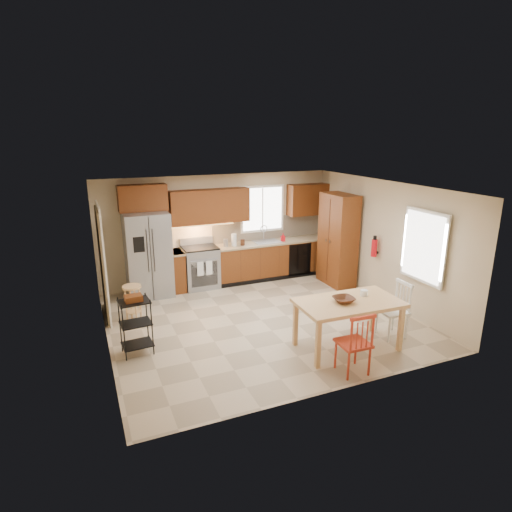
{
  "coord_description": "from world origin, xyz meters",
  "views": [
    {
      "loc": [
        -2.97,
        -6.8,
        3.44
      ],
      "look_at": [
        0.06,
        0.4,
        1.15
      ],
      "focal_mm": 30.0,
      "sensor_mm": 36.0,
      "label": 1
    }
  ],
  "objects": [
    {
      "name": "chair_red",
      "position": [
        0.52,
        -2.17,
        0.49
      ],
      "size": [
        0.47,
        0.47,
        0.97
      ],
      "primitive_type": null,
      "rotation": [
        0.0,
        0.0,
        -0.04
      ],
      "color": "#B1311B",
      "rests_on": "floor"
    },
    {
      "name": "upper_left_block",
      "position": [
        -0.25,
        2.33,
        1.83
      ],
      "size": [
        1.8,
        0.35,
        0.75
      ],
      "primitive_type": "cube",
      "color": "#5F2B0F",
      "rests_on": "wall_back"
    },
    {
      "name": "base_cabinet_narrow",
      "position": [
        -1.1,
        2.2,
        0.45
      ],
      "size": [
        0.3,
        0.6,
        0.9
      ],
      "primitive_type": "cube",
      "color": "brown",
      "rests_on": "floor"
    },
    {
      "name": "canister_wood",
      "position": [
        0.45,
        2.12,
        0.97
      ],
      "size": [
        0.1,
        0.1,
        0.14
      ],
      "primitive_type": "cylinder",
      "color": "#452212",
      "rests_on": "base_cabinet_run"
    },
    {
      "name": "window_back",
      "position": [
        1.1,
        2.48,
        1.65
      ],
      "size": [
        1.12,
        0.04,
        1.12
      ],
      "primitive_type": "cube",
      "color": "white",
      "rests_on": "wall_back"
    },
    {
      "name": "bar_stool",
      "position": [
        -2.22,
        0.88,
        0.35
      ],
      "size": [
        0.45,
        0.45,
        0.71
      ],
      "primitive_type": null,
      "rotation": [
        0.0,
        0.0,
        0.38
      ],
      "color": "tan",
      "rests_on": "floor"
    },
    {
      "name": "wall_right",
      "position": [
        2.75,
        0.0,
        1.25
      ],
      "size": [
        0.02,
        5.0,
        2.5
      ],
      "primitive_type": "cube",
      "color": "#CCB793",
      "rests_on": "ground"
    },
    {
      "name": "wall_left",
      "position": [
        -2.75,
        0.0,
        1.25
      ],
      "size": [
        0.02,
        5.0,
        2.5
      ],
      "primitive_type": "cube",
      "color": "#CCB793",
      "rests_on": "ground"
    },
    {
      "name": "base_cabinet_run",
      "position": [
        1.29,
        2.2,
        0.45
      ],
      "size": [
        2.92,
        0.6,
        0.9
      ],
      "primitive_type": "cube",
      "color": "brown",
      "rests_on": "floor"
    },
    {
      "name": "utility_cart",
      "position": [
        -2.33,
        -0.37,
        0.47
      ],
      "size": [
        0.5,
        0.4,
        0.94
      ],
      "primitive_type": null,
      "rotation": [
        0.0,
        0.0,
        0.08
      ],
      "color": "black",
      "rests_on": "floor"
    },
    {
      "name": "upper_over_fridge",
      "position": [
        -1.7,
        2.33,
        2.1
      ],
      "size": [
        1.0,
        0.35,
        0.55
      ],
      "primitive_type": "cube",
      "color": "#5F2B0F",
      "rests_on": "wall_back"
    },
    {
      "name": "range_stove",
      "position": [
        -0.55,
        2.19,
        0.46
      ],
      "size": [
        0.76,
        0.63,
        0.92
      ],
      "primitive_type": "cube",
      "color": "gray",
      "rests_on": "floor"
    },
    {
      "name": "wall_front",
      "position": [
        0.0,
        -2.5,
        1.25
      ],
      "size": [
        5.5,
        0.02,
        2.5
      ],
      "primitive_type": "cube",
      "color": "#CCB793",
      "rests_on": "ground"
    },
    {
      "name": "fire_extinguisher",
      "position": [
        2.63,
        0.15,
        1.1
      ],
      "size": [
        0.12,
        0.12,
        0.36
      ],
      "primitive_type": "cylinder",
      "color": "red",
      "rests_on": "wall_right"
    },
    {
      "name": "pantry",
      "position": [
        2.43,
        1.2,
        1.05
      ],
      "size": [
        0.5,
        0.95,
        2.1
      ],
      "primitive_type": "cube",
      "color": "brown",
      "rests_on": "floor"
    },
    {
      "name": "table_bowl",
      "position": [
        0.77,
        -1.52,
        0.82
      ],
      "size": [
        0.35,
        0.35,
        0.08
      ],
      "primitive_type": "imported",
      "rotation": [
        0.0,
        0.0,
        -0.04
      ],
      "color": "#452212",
      "rests_on": "dining_table"
    },
    {
      "name": "upper_right_block",
      "position": [
        2.25,
        2.33,
        1.83
      ],
      "size": [
        1.0,
        0.35,
        0.75
      ],
      "primitive_type": "cube",
      "color": "#5F2B0F",
      "rests_on": "wall_back"
    },
    {
      "name": "doorway",
      "position": [
        -2.67,
        1.3,
        1.05
      ],
      "size": [
        0.04,
        0.95,
        2.1
      ],
      "primitive_type": "cube",
      "color": "#8C7A59",
      "rests_on": "wall_left"
    },
    {
      "name": "soap_bottle",
      "position": [
        1.48,
        2.1,
        1.0
      ],
      "size": [
        0.09,
        0.09,
        0.19
      ],
      "primitive_type": "imported",
      "color": "red",
      "rests_on": "base_cabinet_run"
    },
    {
      "name": "canister_steel",
      "position": [
        0.05,
        2.15,
        0.99
      ],
      "size": [
        0.11,
        0.11,
        0.18
      ],
      "primitive_type": "cylinder",
      "color": "gray",
      "rests_on": "base_cabinet_run"
    },
    {
      "name": "backsplash",
      "position": [
        1.29,
        2.48,
        1.18
      ],
      "size": [
        2.92,
        0.03,
        0.55
      ],
      "primitive_type": "cube",
      "color": "beige",
      "rests_on": "wall_back"
    },
    {
      "name": "table_jar",
      "position": [
        1.23,
        -1.42,
        0.85
      ],
      "size": [
        0.13,
        0.13,
        0.15
      ],
      "primitive_type": "cylinder",
      "rotation": [
        0.0,
        0.0,
        -0.04
      ],
      "color": "white",
      "rests_on": "dining_table"
    },
    {
      "name": "ceiling",
      "position": [
        0.0,
        0.0,
        2.5
      ],
      "size": [
        5.5,
        5.0,
        0.02
      ],
      "primitive_type": "cube",
      "color": "silver",
      "rests_on": "ground"
    },
    {
      "name": "window_right",
      "position": [
        2.68,
        -1.15,
        1.45
      ],
      "size": [
        0.04,
        1.02,
        1.32
      ],
      "primitive_type": "cube",
      "color": "white",
      "rests_on": "wall_right"
    },
    {
      "name": "sink",
      "position": [
        1.1,
        2.2,
        0.86
      ],
      "size": [
        0.62,
        0.46,
        0.16
      ],
      "primitive_type": "cube",
      "color": "gray",
      "rests_on": "base_cabinet_run"
    },
    {
      "name": "chair_white",
      "position": [
        1.82,
        -1.47,
        0.49
      ],
      "size": [
        0.47,
        0.47,
        0.97
      ],
      "primitive_type": null,
      "rotation": [
        0.0,
        0.0,
        1.53
      ],
      "color": "white",
      "rests_on": "floor"
    },
    {
      "name": "undercab_glow",
      "position": [
        -0.55,
        2.3,
        1.43
      ],
      "size": [
        1.6,
        0.3,
        0.01
      ],
      "primitive_type": "cube",
      "color": "#FFBF66",
      "rests_on": "wall_back"
    },
    {
      "name": "dishwasher",
      "position": [
        1.85,
        1.91,
        0.45
      ],
      "size": [
        0.6,
        0.02,
        0.78
      ],
      "primitive_type": "cube",
      "color": "black",
      "rests_on": "floor"
    },
    {
      "name": "paper_towel",
      "position": [
        0.25,
        2.15,
        1.04
      ],
      "size": [
        0.12,
        0.12,
        0.28
      ],
      "primitive_type": "cylinder",
      "color": "white",
      "rests_on": "base_cabinet_run"
    },
    {
      "name": "refrigerator",
      "position": [
        -1.7,
        2.12,
        0.91
      ],
      "size": [
        0.92,
        0.75,
        1.82
      ],
      "primitive_type": "cube",
      "color": "gray",
      "rests_on": "floor"
    },
    {
      "name": "dining_table",
      "position": [
        0.87,
        -1.52,
        0.4
      ],
      "size": [
        1.69,
        1.0,
        0.81
      ],
      "primitive_type": null,
      "rotation": [
        0.0,
        0.0,
        -0.04
      ],
      "color": "tan",
      "rests_on": "floor"
    },
    {
      "name": "floor",
      "position": [
        0.0,
        0.0,
        0.0
      ],
      "size": [
        5.5,
        5.5,
        0.0
      ],
      "primitive_type": "plane",
      "color": "tan",
      "rests_on": "ground"
    },
    {
      "name": "wall_back",
      "position": [
        0.0,
        2.5,
        1.25
      ],
      "size": [
        5.5,
        0.02,
        2.5
      ],
      "primitive_type": "cube",
      "color": "#CCB793",
      "rests_on": "ground"
    }
  ]
}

